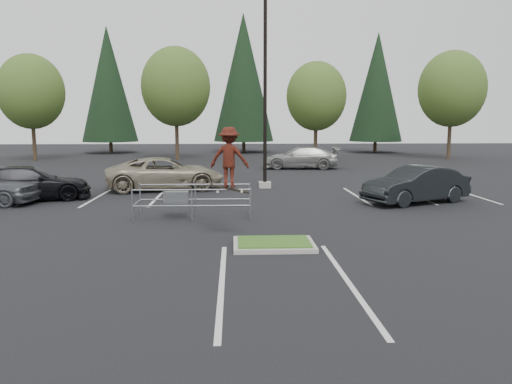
{
  "coord_description": "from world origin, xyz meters",
  "views": [
    {
      "loc": [
        -1.08,
        -13.23,
        3.43
      ],
      "look_at": [
        -0.42,
        1.5,
        1.3
      ],
      "focal_mm": 35.0,
      "sensor_mm": 36.0,
      "label": 1
    }
  ],
  "objects_px": {
    "car_l_black": "(26,183)",
    "car_far_silver": "(301,158)",
    "decid_d": "(452,91)",
    "conif_b": "(244,78)",
    "car_l_tan": "(165,174)",
    "decid_a": "(31,94)",
    "cart_corral": "(181,198)",
    "decid_b": "(176,89)",
    "car_r_charc": "(416,185)",
    "decid_c": "(316,98)",
    "conif_a": "(108,84)",
    "skateboarder": "(230,158)",
    "light_pole": "(265,97)",
    "conif_c": "(377,87)"
  },
  "relations": [
    {
      "from": "decid_b",
      "to": "car_l_tan",
      "type": "height_order",
      "value": "decid_b"
    },
    {
      "from": "decid_b",
      "to": "car_far_silver",
      "type": "height_order",
      "value": "decid_b"
    },
    {
      "from": "decid_c",
      "to": "cart_corral",
      "type": "height_order",
      "value": "decid_c"
    },
    {
      "from": "decid_b",
      "to": "conif_c",
      "type": "height_order",
      "value": "conif_c"
    },
    {
      "from": "conif_a",
      "to": "cart_corral",
      "type": "relative_size",
      "value": 3.2
    },
    {
      "from": "decid_b",
      "to": "cart_corral",
      "type": "height_order",
      "value": "decid_b"
    },
    {
      "from": "light_pole",
      "to": "decid_c",
      "type": "distance_m",
      "value": 18.67
    },
    {
      "from": "light_pole",
      "to": "car_l_tan",
      "type": "bearing_deg",
      "value": -174.29
    },
    {
      "from": "conif_b",
      "to": "cart_corral",
      "type": "xyz_separation_m",
      "value": [
        -2.96,
        -36.32,
        -7.13
      ]
    },
    {
      "from": "car_r_charc",
      "to": "car_far_silver",
      "type": "distance_m",
      "value": 15.26
    },
    {
      "from": "decid_c",
      "to": "conif_c",
      "type": "height_order",
      "value": "conif_c"
    },
    {
      "from": "decid_d",
      "to": "car_l_tan",
      "type": "relative_size",
      "value": 1.64
    },
    {
      "from": "decid_b",
      "to": "car_l_black",
      "type": "distance_m",
      "value": 23.11
    },
    {
      "from": "decid_a",
      "to": "cart_corral",
      "type": "xyz_separation_m",
      "value": [
        15.05,
        -25.85,
        -4.86
      ]
    },
    {
      "from": "cart_corral",
      "to": "car_far_silver",
      "type": "bearing_deg",
      "value": 69.86
    },
    {
      "from": "car_l_tan",
      "to": "car_far_silver",
      "type": "xyz_separation_m",
      "value": [
        8.18,
        10.5,
        -0.02
      ]
    },
    {
      "from": "car_l_tan",
      "to": "car_far_silver",
      "type": "bearing_deg",
      "value": -48.31
    },
    {
      "from": "car_r_charc",
      "to": "decid_d",
      "type": "bearing_deg",
      "value": 129.85
    },
    {
      "from": "decid_c",
      "to": "car_far_silver",
      "type": "relative_size",
      "value": 1.56
    },
    {
      "from": "skateboarder",
      "to": "car_far_silver",
      "type": "relative_size",
      "value": 0.36
    },
    {
      "from": "conif_a",
      "to": "cart_corral",
      "type": "xyz_separation_m",
      "value": [
        11.04,
        -35.82,
        -6.38
      ]
    },
    {
      "from": "decid_b",
      "to": "decid_a",
      "type": "bearing_deg",
      "value": -177.61
    },
    {
      "from": "conif_c",
      "to": "cart_corral",
      "type": "xyz_separation_m",
      "value": [
        -16.96,
        -35.32,
        -6.13
      ]
    },
    {
      "from": "decid_a",
      "to": "decid_d",
      "type": "bearing_deg",
      "value": 0.48
    },
    {
      "from": "cart_corral",
      "to": "car_l_tan",
      "type": "relative_size",
      "value": 0.7
    },
    {
      "from": "light_pole",
      "to": "decid_a",
      "type": "xyz_separation_m",
      "value": [
        -18.51,
        18.03,
        1.02
      ]
    },
    {
      "from": "skateboarder",
      "to": "car_l_black",
      "type": "bearing_deg",
      "value": -28.85
    },
    {
      "from": "decid_c",
      "to": "conif_b",
      "type": "xyz_separation_m",
      "value": [
        -5.99,
        10.67,
        2.59
      ]
    },
    {
      "from": "car_r_charc",
      "to": "conif_b",
      "type": "bearing_deg",
      "value": 167.05
    },
    {
      "from": "decid_c",
      "to": "conif_c",
      "type": "relative_size",
      "value": 0.67
    },
    {
      "from": "decid_a",
      "to": "car_r_charc",
      "type": "bearing_deg",
      "value": -43.22
    },
    {
      "from": "cart_corral",
      "to": "car_far_silver",
      "type": "height_order",
      "value": "car_far_silver"
    },
    {
      "from": "conif_a",
      "to": "conif_b",
      "type": "bearing_deg",
      "value": 2.05
    },
    {
      "from": "decid_d",
      "to": "conif_b",
      "type": "distance_m",
      "value": 20.76
    },
    {
      "from": "decid_a",
      "to": "skateboarder",
      "type": "distance_m",
      "value": 33.7
    },
    {
      "from": "car_far_silver",
      "to": "skateboarder",
      "type": "bearing_deg",
      "value": -9.21
    },
    {
      "from": "light_pole",
      "to": "car_l_tan",
      "type": "relative_size",
      "value": 1.76
    },
    {
      "from": "car_l_black",
      "to": "car_far_silver",
      "type": "bearing_deg",
      "value": -63.27
    },
    {
      "from": "light_pole",
      "to": "decid_b",
      "type": "height_order",
      "value": "light_pole"
    },
    {
      "from": "conif_c",
      "to": "cart_corral",
      "type": "height_order",
      "value": "conif_c"
    },
    {
      "from": "decid_c",
      "to": "skateboarder",
      "type": "height_order",
      "value": "decid_c"
    },
    {
      "from": "car_r_charc",
      "to": "car_far_silver",
      "type": "height_order",
      "value": "car_far_silver"
    },
    {
      "from": "light_pole",
      "to": "decid_c",
      "type": "bearing_deg",
      "value": 72.89
    },
    {
      "from": "conif_a",
      "to": "car_l_black",
      "type": "xyz_separation_m",
      "value": [
        4.0,
        -31.61,
        -6.35
      ]
    },
    {
      "from": "decid_c",
      "to": "car_l_tan",
      "type": "relative_size",
      "value": 1.45
    },
    {
      "from": "decid_a",
      "to": "car_l_black",
      "type": "relative_size",
      "value": 1.74
    },
    {
      "from": "decid_d",
      "to": "conif_a",
      "type": "distance_m",
      "value": 33.44
    },
    {
      "from": "skateboarder",
      "to": "car_r_charc",
      "type": "bearing_deg",
      "value": -130.89
    },
    {
      "from": "light_pole",
      "to": "decid_d",
      "type": "xyz_separation_m",
      "value": [
        17.49,
        18.33,
        1.35
      ]
    },
    {
      "from": "conif_b",
      "to": "skateboarder",
      "type": "relative_size",
      "value": 7.58
    }
  ]
}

